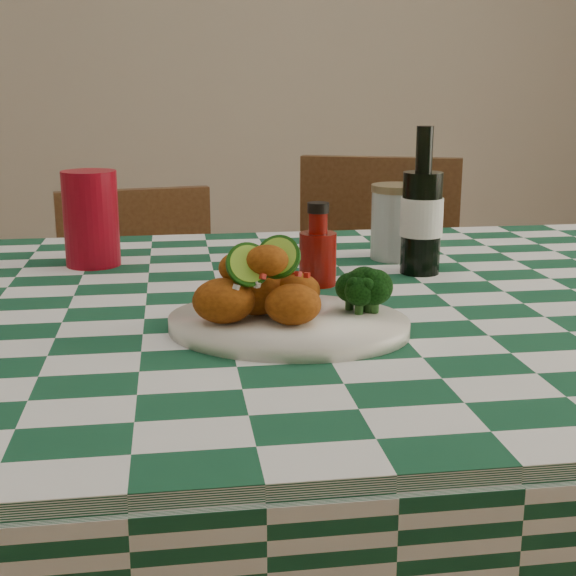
{
  "coord_description": "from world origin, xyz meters",
  "views": [
    {
      "loc": [
        -0.16,
        -1.06,
        1.08
      ],
      "look_at": [
        -0.03,
        -0.15,
        0.84
      ],
      "focal_mm": 50.0,
      "sensor_mm": 36.0,
      "label": 1
    }
  ],
  "objects": [
    {
      "name": "wooden_chair_left",
      "position": [
        -0.23,
        0.77,
        0.41
      ],
      "size": [
        0.44,
        0.45,
        0.83
      ],
      "primitive_type": null,
      "rotation": [
        0.0,
        0.0,
        0.17
      ],
      "color": "#472814",
      "rests_on": "ground"
    },
    {
      "name": "beer_bottle",
      "position": [
        0.22,
        0.13,
        0.9
      ],
      "size": [
        0.08,
        0.08,
        0.23
      ],
      "primitive_type": null,
      "rotation": [
        0.0,
        0.0,
        -0.24
      ],
      "color": "black",
      "rests_on": "dining_table"
    },
    {
      "name": "dining_table",
      "position": [
        0.0,
        0.0,
        0.39
      ],
      "size": [
        1.66,
        1.06,
        0.79
      ],
      "primitive_type": null,
      "color": "#15492E",
      "rests_on": "ground"
    },
    {
      "name": "wooden_chair_right",
      "position": [
        0.3,
        0.76,
        0.45
      ],
      "size": [
        0.53,
        0.54,
        0.9
      ],
      "primitive_type": null,
      "rotation": [
        0.0,
        0.0,
        -0.34
      ],
      "color": "#472814",
      "rests_on": "ground"
    },
    {
      "name": "ketchup_bottle",
      "position": [
        0.05,
        0.08,
        0.85
      ],
      "size": [
        0.06,
        0.06,
        0.12
      ],
      "primitive_type": null,
      "rotation": [
        0.0,
        0.0,
        0.16
      ],
      "color": "#6B0A05",
      "rests_on": "dining_table"
    },
    {
      "name": "broccoli_side",
      "position": [
        0.07,
        -0.13,
        0.83
      ],
      "size": [
        0.07,
        0.07,
        0.05
      ],
      "primitive_type": null,
      "color": "black",
      "rests_on": "plate"
    },
    {
      "name": "mason_jar",
      "position": [
        0.21,
        0.24,
        0.85
      ],
      "size": [
        0.1,
        0.1,
        0.13
      ],
      "primitive_type": null,
      "rotation": [
        0.0,
        0.0,
        0.07
      ],
      "color": "#B2BCBA",
      "rests_on": "dining_table"
    },
    {
      "name": "red_tumbler",
      "position": [
        -0.3,
        0.26,
        0.86
      ],
      "size": [
        0.09,
        0.09,
        0.16
      ],
      "primitive_type": "cylinder",
      "rotation": [
        0.0,
        0.0,
        -0.06
      ],
      "color": "maroon",
      "rests_on": "dining_table"
    },
    {
      "name": "plate",
      "position": [
        -0.03,
        -0.15,
        0.8
      ],
      "size": [
        0.35,
        0.31,
        0.02
      ],
      "primitive_type": null,
      "rotation": [
        0.0,
        0.0,
        -0.32
      ],
      "color": "white",
      "rests_on": "dining_table"
    },
    {
      "name": "fried_chicken_pile",
      "position": [
        -0.06,
        -0.15,
        0.85
      ],
      "size": [
        0.14,
        0.1,
        0.09
      ],
      "primitive_type": null,
      "color": "#9E4B0F",
      "rests_on": "plate"
    }
  ]
}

